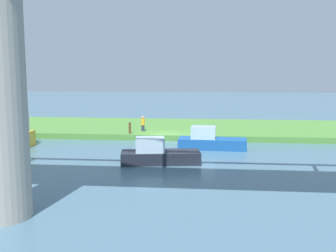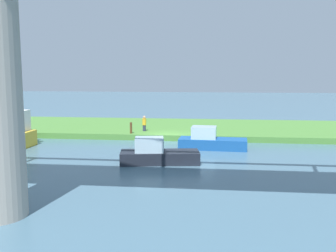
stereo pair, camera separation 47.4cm
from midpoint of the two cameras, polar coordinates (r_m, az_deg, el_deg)
ground_plane at (r=33.53m, az=-0.50°, el=-2.20°), size 160.00×160.00×0.00m
grassy_bank at (r=39.38m, az=0.45°, el=-0.32°), size 80.00×12.00×0.50m
person_on_bank at (r=35.84m, az=-4.04°, el=0.38°), size 0.44×0.44×1.39m
mooring_post at (r=34.53m, az=-5.95°, el=-0.29°), size 0.20×0.20×0.98m
skiff_small at (r=30.33m, az=5.67°, el=-2.15°), size 5.24×2.11×1.71m
riverboat_paddlewheel at (r=25.43m, az=-1.99°, el=-4.09°), size 5.27×2.58×1.68m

